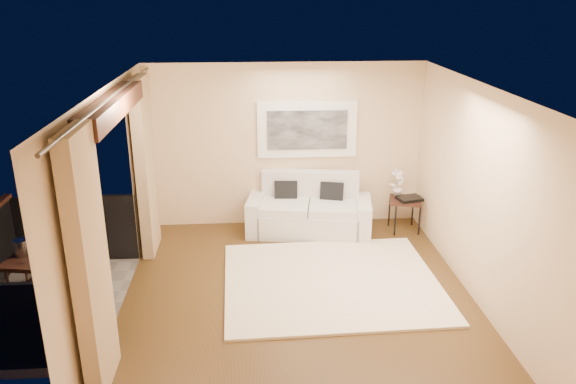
{
  "coord_description": "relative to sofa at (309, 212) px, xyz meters",
  "views": [
    {
      "loc": [
        -0.59,
        -6.4,
        3.75
      ],
      "look_at": [
        -0.05,
        1.09,
        1.05
      ],
      "focal_mm": 35.0,
      "sensor_mm": 36.0,
      "label": 1
    }
  ],
  "objects": [
    {
      "name": "ice_bucket",
      "position": [
        -3.7,
        -2.19,
        0.52
      ],
      "size": [
        0.18,
        0.18,
        0.2
      ],
      "primitive_type": "cylinder",
      "color": "silver",
      "rests_on": "bistro_table"
    },
    {
      "name": "tray",
      "position": [
        1.62,
        -0.12,
        0.23
      ],
      "size": [
        0.43,
        0.36,
        0.05
      ],
      "primitive_type": "cube",
      "rotation": [
        0.0,
        0.0,
        0.23
      ],
      "color": "black",
      "rests_on": "side_table"
    },
    {
      "name": "rug",
      "position": [
        0.11,
        -1.78,
        -0.32
      ],
      "size": [
        2.94,
        2.58,
        0.04
      ],
      "primitive_type": "cube",
      "rotation": [
        0.0,
        0.0,
        0.03
      ],
      "color": "#FEEFCD",
      "rests_on": "floor"
    },
    {
      "name": "vase",
      "position": [
        -3.53,
        -2.4,
        0.51
      ],
      "size": [
        0.04,
        0.04,
        0.18
      ],
      "primitive_type": "cylinder",
      "color": "white",
      "rests_on": "bistro_table"
    },
    {
      "name": "artwork",
      "position": [
        -0.01,
        0.37,
        1.28
      ],
      "size": [
        1.62,
        0.07,
        0.92
      ],
      "color": "white",
      "rests_on": "room_shell"
    },
    {
      "name": "side_table",
      "position": [
        1.56,
        -0.09,
        0.15
      ],
      "size": [
        0.6,
        0.6,
        0.54
      ],
      "rotation": [
        0.0,
        0.0,
        -0.24
      ],
      "color": "#321810",
      "rests_on": "floor"
    },
    {
      "name": "room_shell",
      "position": [
        -2.5,
        -2.09,
        2.18
      ],
      "size": [
        5.0,
        6.4,
        5.0
      ],
      "color": "white",
      "rests_on": "ground"
    },
    {
      "name": "bistro_table",
      "position": [
        -3.53,
        -2.26,
        0.34
      ],
      "size": [
        0.74,
        0.74,
        0.76
      ],
      "rotation": [
        0.0,
        0.0,
        -0.17
      ],
      "color": "#321810",
      "rests_on": "balcony"
    },
    {
      "name": "sofa",
      "position": [
        0.0,
        0.0,
        0.0
      ],
      "size": [
        2.09,
        1.15,
        0.95
      ],
      "rotation": [
        0.0,
        0.0,
        -0.16
      ],
      "color": "silver",
      "rests_on": "floor"
    },
    {
      "name": "floor",
      "position": [
        -0.37,
        -2.09,
        -0.34
      ],
      "size": [
        5.0,
        5.0,
        0.0
      ],
      "primitive_type": "plane",
      "color": "#513717",
      "rests_on": "ground"
    },
    {
      "name": "balcony_chair_far",
      "position": [
        -3.36,
        -1.56,
        0.15
      ],
      "size": [
        0.41,
        0.42,
        0.86
      ],
      "rotation": [
        0.0,
        0.0,
        3.26
      ],
      "color": "#321810",
      "rests_on": "balcony"
    },
    {
      "name": "glass_a",
      "position": [
        -3.42,
        -2.34,
        0.48
      ],
      "size": [
        0.06,
        0.06,
        0.12
      ],
      "primitive_type": "cylinder",
      "color": "silver",
      "rests_on": "bistro_table"
    },
    {
      "name": "balcony_chair_near",
      "position": [
        -3.43,
        -2.32,
        0.24
      ],
      "size": [
        0.52,
        0.53,
        0.99
      ],
      "rotation": [
        0.0,
        0.0,
        -0.27
      ],
      "color": "#321810",
      "rests_on": "balcony"
    },
    {
      "name": "glass_b",
      "position": [
        -3.35,
        -2.28,
        0.48
      ],
      "size": [
        0.06,
        0.06,
        0.12
      ],
      "primitive_type": "cylinder",
      "color": "white",
      "rests_on": "bistro_table"
    },
    {
      "name": "balcony",
      "position": [
        -3.67,
        -2.09,
        -0.16
      ],
      "size": [
        1.81,
        2.6,
        1.17
      ],
      "color": "#605B56",
      "rests_on": "ground"
    },
    {
      "name": "curtains",
      "position": [
        -2.48,
        -2.09,
        1.0
      ],
      "size": [
        0.16,
        4.8,
        2.64
      ],
      "color": "tan",
      "rests_on": "ground"
    },
    {
      "name": "candle",
      "position": [
        -3.45,
        -2.13,
        0.45
      ],
      "size": [
        0.06,
        0.06,
        0.07
      ],
      "primitive_type": "cylinder",
      "color": "red",
      "rests_on": "bistro_table"
    },
    {
      "name": "orchid",
      "position": [
        1.45,
        0.04,
        0.45
      ],
      "size": [
        0.31,
        0.28,
        0.49
      ],
      "primitive_type": "imported",
      "rotation": [
        0.0,
        0.0,
        0.51
      ],
      "color": "white",
      "rests_on": "side_table"
    }
  ]
}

